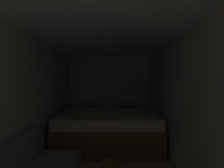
% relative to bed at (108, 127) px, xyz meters
% --- Properties ---
extents(wall_back, '(2.31, 0.05, 2.09)m').
position_rel_bed_xyz_m(wall_back, '(0.00, 1.01, 0.68)').
color(wall_back, silver).
rests_on(wall_back, ground).
extents(wall_left, '(0.05, 5.52, 2.09)m').
position_rel_bed_xyz_m(wall_left, '(-1.13, -1.78, 0.68)').
color(wall_left, silver).
rests_on(wall_left, ground).
extents(wall_right, '(0.05, 5.52, 2.09)m').
position_rel_bed_xyz_m(wall_right, '(1.13, -1.78, 0.68)').
color(wall_right, silver).
rests_on(wall_right, ground).
extents(ceiling_slab, '(2.31, 5.52, 0.05)m').
position_rel_bed_xyz_m(ceiling_slab, '(0.00, -1.78, 1.75)').
color(ceiling_slab, white).
rests_on(ceiling_slab, wall_left).
extents(bed, '(2.09, 1.90, 0.86)m').
position_rel_bed_xyz_m(bed, '(0.00, 0.00, 0.00)').
color(bed, brown).
rests_on(bed, ground).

